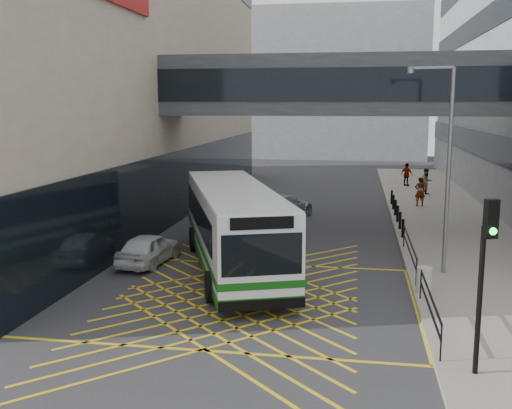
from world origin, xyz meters
The scene contains 18 objects.
ground centered at (0.00, 0.00, 0.00)m, with size 120.00×120.00×0.00m, color #333335.
building_whsmith centered at (-17.98, 16.00, 8.00)m, with size 24.17×42.00×16.00m.
building_far centered at (-2.00, 60.00, 9.00)m, with size 28.00×16.00×18.00m, color gray.
skybridge centered at (3.00, 12.00, 7.50)m, with size 20.00×4.10×3.00m.
pavement centered at (9.00, 15.00, 0.08)m, with size 6.00×54.00×0.16m, color gray.
box_junction centered at (0.00, 0.00, 0.00)m, with size 12.00×9.00×0.01m.
bus centered at (-0.86, 3.64, 1.80)m, with size 6.65×12.16×3.35m.
car_white centered at (-4.50, 3.81, 0.66)m, with size 1.70×4.15×1.32m, color silver.
car_dark centered at (-1.10, 10.20, 0.78)m, with size 1.94×4.97×1.56m, color black.
car_silver centered at (-0.30, 14.74, 0.76)m, with size 2.05×4.86×1.51m, color #A0A4A9.
traffic_light centered at (6.94, -5.16, 2.95)m, with size 0.35×0.51×4.29m.
street_lamp centered at (7.18, 3.96, 4.60)m, with size 1.77×0.58×7.80m.
litter_bin centered at (6.33, 1.19, 0.61)m, with size 0.52×0.52×0.90m, color #ADA89E.
kerb_railings centered at (6.15, 1.78, 0.88)m, with size 0.05×12.54×1.00m.
bollards centered at (6.25, 15.00, 0.61)m, with size 0.14×10.14×0.90m.
pedestrian_a centered at (7.97, 19.55, 1.07)m, with size 0.73×0.52×1.83m, color gray.
pedestrian_b centered at (8.92, 24.65, 1.09)m, with size 0.91×0.53×1.85m, color gray.
pedestrian_c centered at (7.89, 29.17, 1.06)m, with size 1.06×0.51×1.80m, color gray.
Camera 1 is at (3.93, -19.31, 6.57)m, focal length 42.00 mm.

